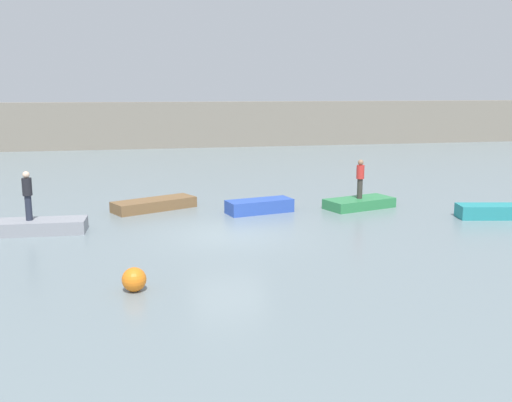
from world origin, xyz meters
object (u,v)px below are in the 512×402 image
(rowboat_grey, at_px, (30,227))
(person_dark_shirt, at_px, (27,193))
(rowboat_brown, at_px, (154,204))
(mooring_buoy, at_px, (134,279))
(rowboat_blue, at_px, (259,206))
(rowboat_teal, at_px, (499,211))
(person_red_shirt, at_px, (360,177))
(rowboat_green, at_px, (359,203))

(rowboat_grey, bearing_deg, person_dark_shirt, 92.90)
(rowboat_brown, distance_m, mooring_buoy, 9.71)
(rowboat_brown, bearing_deg, rowboat_grey, -169.45)
(rowboat_brown, xyz_separation_m, rowboat_blue, (4.08, -1.44, 0.05))
(rowboat_teal, height_order, mooring_buoy, mooring_buoy)
(person_red_shirt, distance_m, mooring_buoy, 12.36)
(rowboat_blue, distance_m, rowboat_green, 4.23)
(rowboat_grey, bearing_deg, rowboat_blue, 14.07)
(rowboat_brown, bearing_deg, rowboat_green, -34.92)
(person_red_shirt, relative_size, mooring_buoy, 2.70)
(rowboat_grey, xyz_separation_m, rowboat_teal, (17.10, -1.21, 0.03))
(rowboat_grey, bearing_deg, person_red_shirt, 10.44)
(rowboat_blue, xyz_separation_m, person_red_shirt, (4.23, 0.01, 1.04))
(rowboat_grey, distance_m, rowboat_brown, 5.29)
(rowboat_blue, relative_size, rowboat_teal, 0.84)
(rowboat_green, relative_size, mooring_buoy, 4.80)
(rowboat_brown, distance_m, rowboat_green, 8.43)
(rowboat_brown, height_order, rowboat_blue, rowboat_blue)
(rowboat_blue, xyz_separation_m, rowboat_teal, (8.73, -2.86, -0.00))
(rowboat_grey, xyz_separation_m, mooring_buoy, (3.45, -6.59, 0.07))
(rowboat_green, height_order, person_red_shirt, person_red_shirt)
(person_dark_shirt, bearing_deg, mooring_buoy, -62.33)
(rowboat_teal, bearing_deg, person_dark_shirt, -172.45)
(rowboat_grey, height_order, rowboat_brown, rowboat_grey)
(rowboat_brown, height_order, rowboat_green, rowboat_brown)
(rowboat_teal, distance_m, person_red_shirt, 5.44)
(rowboat_blue, bearing_deg, person_red_shirt, -12.51)
(rowboat_grey, xyz_separation_m, person_dark_shirt, (0.00, 0.00, 1.16))
(mooring_buoy, bearing_deg, person_dark_shirt, 117.67)
(rowboat_brown, height_order, rowboat_teal, rowboat_teal)
(rowboat_blue, bearing_deg, rowboat_green, -12.51)
(rowboat_brown, relative_size, mooring_buoy, 5.65)
(rowboat_brown, bearing_deg, person_dark_shirt, -169.45)
(rowboat_green, bearing_deg, rowboat_grey, 170.63)
(rowboat_brown, relative_size, rowboat_blue, 1.29)
(rowboat_green, relative_size, person_red_shirt, 1.78)
(person_red_shirt, xyz_separation_m, mooring_buoy, (-9.15, -8.25, -1.00))
(rowboat_grey, distance_m, rowboat_green, 12.71)
(rowboat_grey, height_order, rowboat_green, rowboat_grey)
(rowboat_teal, height_order, person_red_shirt, person_red_shirt)
(rowboat_grey, height_order, person_red_shirt, person_red_shirt)
(rowboat_brown, bearing_deg, rowboat_blue, -44.61)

